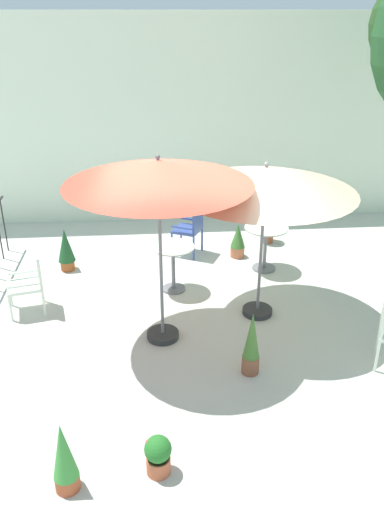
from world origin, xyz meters
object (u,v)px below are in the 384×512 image
object	(u,v)px
potted_plant_1	(158,455)
potted_plant_4	(238,240)
patio_chair_0	(31,279)
potted_plant_3	(66,249)
patio_chair_2	(192,226)
potted_plant_2	(268,225)
potted_plant_0	(252,344)
patio_umbrella_1	(158,174)
patio_umbrella_0	(266,180)
potted_plant_5	(64,457)
cafe_table_1	(266,240)
cafe_table_0	(173,260)

from	to	relation	value
potted_plant_1	potted_plant_4	bearing A→B (deg)	72.07
potted_plant_1	patio_chair_0	bearing A→B (deg)	119.32
potted_plant_1	potted_plant_3	xyz separation A→B (m)	(-1.47, 4.48, 0.17)
patio_chair_2	potted_plant_4	bearing A→B (deg)	-12.05
patio_chair_2	potted_plant_2	world-z (taller)	patio_chair_2
potted_plant_1	potted_plant_3	distance (m)	4.72
patio_chair_2	potted_plant_0	size ratio (longest dim) A/B	1.14
patio_umbrella_1	patio_chair_0	distance (m)	2.76
patio_umbrella_0	patio_chair_2	world-z (taller)	patio_umbrella_0
potted_plant_0	potted_plant_4	world-z (taller)	potted_plant_0
patio_umbrella_1	patio_chair_2	distance (m)	3.23
patio_umbrella_1	potted_plant_5	world-z (taller)	patio_umbrella_1
patio_umbrella_0	potted_plant_2	size ratio (longest dim) A/B	4.05
potted_plant_2	patio_chair_0	bearing A→B (deg)	-151.30
potted_plant_2	potted_plant_3	distance (m)	3.79
potted_plant_0	potted_plant_5	distance (m)	2.56
cafe_table_1	potted_plant_3	world-z (taller)	cafe_table_1
potted_plant_0	patio_umbrella_1	bearing A→B (deg)	141.38
patio_chair_0	potted_plant_5	bearing A→B (deg)	-74.29
potted_plant_4	potted_plant_5	bearing A→B (deg)	-116.15
potted_plant_1	potted_plant_5	world-z (taller)	potted_plant_5
cafe_table_0	potted_plant_5	distance (m)	3.93
patio_umbrella_1	potted_plant_5	size ratio (longest dim) A/B	3.27
cafe_table_0	potted_plant_4	bearing A→B (deg)	43.09
patio_chair_2	potted_plant_5	world-z (taller)	patio_chair_2
potted_plant_0	potted_plant_1	size ratio (longest dim) A/B	1.99
cafe_table_0	potted_plant_3	bearing A→B (deg)	154.53
cafe_table_0	potted_plant_3	size ratio (longest dim) A/B	1.02
potted_plant_0	potted_plant_3	xyz separation A→B (m)	(-2.64, 3.03, -0.02)
cafe_table_0	potted_plant_3	distance (m)	1.99
patio_umbrella_0	patio_umbrella_1	size ratio (longest dim) A/B	0.96
cafe_table_0	potted_plant_1	distance (m)	3.65
patio_umbrella_1	potted_plant_4	world-z (taller)	patio_umbrella_1
patio_chair_0	patio_chair_2	bearing A→B (deg)	35.19
cafe_table_0	potted_plant_1	size ratio (longest dim) A/B	1.78
cafe_table_1	potted_plant_0	size ratio (longest dim) A/B	0.91
patio_umbrella_0	potted_plant_4	xyz separation A→B (m)	(0.02, 1.96, -1.73)
patio_chair_0	potted_plant_5	distance (m)	3.42
cafe_table_1	cafe_table_0	bearing A→B (deg)	-159.16
patio_umbrella_0	cafe_table_0	xyz separation A→B (m)	(-1.20, 0.82, -1.52)
potted_plant_0	potted_plant_2	bearing A→B (deg)	74.95
potted_plant_2	patio_umbrella_0	bearing A→B (deg)	-105.19
patio_umbrella_1	potted_plant_3	xyz separation A→B (m)	(-1.58, 2.18, -1.92)
patio_umbrella_0	patio_chair_2	xyz separation A→B (m)	(-0.81, 2.14, -1.49)
patio_chair_2	potted_plant_5	size ratio (longest dim) A/B	1.25
potted_plant_0	potted_plant_4	distance (m)	3.34
potted_plant_1	potted_plant_2	size ratio (longest dim) A/B	0.71
cafe_table_1	potted_plant_4	distance (m)	0.69
cafe_table_1	potted_plant_5	xyz separation A→B (m)	(-2.78, -4.35, -0.16)
patio_chair_2	potted_plant_3	bearing A→B (deg)	-168.13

